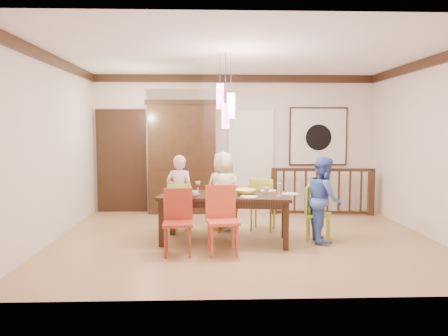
{
  "coord_description": "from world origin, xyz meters",
  "views": [
    {
      "loc": [
        -0.56,
        -6.85,
        1.74
      ],
      "look_at": [
        -0.31,
        0.14,
        1.13
      ],
      "focal_mm": 35.0,
      "sensor_mm": 36.0,
      "label": 1
    }
  ],
  "objects_px": {
    "dining_table": "(225,200)",
    "chair_far_left": "(179,204)",
    "person_far_mid": "(223,191)",
    "person_far_left": "(180,193)",
    "chair_end_right": "(318,210)",
    "china_hutch": "(183,157)",
    "balustrade": "(322,191)",
    "person_end_right": "(324,199)"
  },
  "relations": [
    {
      "from": "dining_table",
      "to": "chair_far_left",
      "type": "distance_m",
      "value": 1.06
    },
    {
      "from": "chair_end_right",
      "to": "balustrade",
      "type": "bearing_deg",
      "value": 2.86
    },
    {
      "from": "chair_end_right",
      "to": "person_far_mid",
      "type": "height_order",
      "value": "person_far_mid"
    },
    {
      "from": "balustrade",
      "to": "china_hutch",
      "type": "bearing_deg",
      "value": 178.63
    },
    {
      "from": "dining_table",
      "to": "china_hutch",
      "type": "xyz_separation_m",
      "value": [
        -0.81,
        2.48,
        0.52
      ]
    },
    {
      "from": "chair_far_left",
      "to": "china_hutch",
      "type": "relative_size",
      "value": 0.36
    },
    {
      "from": "chair_far_left",
      "to": "person_far_left",
      "type": "distance_m",
      "value": 0.2
    },
    {
      "from": "person_far_left",
      "to": "china_hutch",
      "type": "bearing_deg",
      "value": -75.27
    },
    {
      "from": "dining_table",
      "to": "chair_far_left",
      "type": "xyz_separation_m",
      "value": [
        -0.77,
        0.71,
        -0.18
      ]
    },
    {
      "from": "chair_end_right",
      "to": "person_far_left",
      "type": "distance_m",
      "value": 2.36
    },
    {
      "from": "person_far_left",
      "to": "person_far_mid",
      "type": "bearing_deg",
      "value": -161.7
    },
    {
      "from": "chair_far_left",
      "to": "balustrade",
      "type": "relative_size",
      "value": 0.4
    },
    {
      "from": "balustrade",
      "to": "person_far_left",
      "type": "bearing_deg",
      "value": -149.44
    },
    {
      "from": "person_far_mid",
      "to": "person_far_left",
      "type": "bearing_deg",
      "value": 30.18
    },
    {
      "from": "chair_end_right",
      "to": "person_end_right",
      "type": "distance_m",
      "value": 0.2
    },
    {
      "from": "dining_table",
      "to": "chair_far_left",
      "type": "relative_size",
      "value": 2.48
    },
    {
      "from": "person_far_left",
      "to": "dining_table",
      "type": "bearing_deg",
      "value": 146.14
    },
    {
      "from": "balustrade",
      "to": "person_far_left",
      "type": "xyz_separation_m",
      "value": [
        -2.83,
        -1.32,
        0.16
      ]
    },
    {
      "from": "chair_far_left",
      "to": "person_far_mid",
      "type": "height_order",
      "value": "person_far_mid"
    },
    {
      "from": "chair_far_left",
      "to": "chair_end_right",
      "type": "distance_m",
      "value": 2.33
    },
    {
      "from": "person_far_left",
      "to": "person_far_mid",
      "type": "distance_m",
      "value": 0.76
    },
    {
      "from": "dining_table",
      "to": "balustrade",
      "type": "xyz_separation_m",
      "value": [
        2.07,
        2.14,
        -0.16
      ]
    },
    {
      "from": "balustrade",
      "to": "person_far_mid",
      "type": "distance_m",
      "value": 2.43
    },
    {
      "from": "dining_table",
      "to": "person_far_left",
      "type": "relative_size",
      "value": 1.6
    },
    {
      "from": "chair_end_right",
      "to": "china_hutch",
      "type": "relative_size",
      "value": 0.36
    },
    {
      "from": "chair_end_right",
      "to": "balustrade",
      "type": "relative_size",
      "value": 0.4
    },
    {
      "from": "china_hutch",
      "to": "person_end_right",
      "type": "height_order",
      "value": "china_hutch"
    },
    {
      "from": "dining_table",
      "to": "person_end_right",
      "type": "bearing_deg",
      "value": 7.79
    },
    {
      "from": "dining_table",
      "to": "person_far_mid",
      "type": "distance_m",
      "value": 0.88
    },
    {
      "from": "chair_end_right",
      "to": "person_end_right",
      "type": "bearing_deg",
      "value": -100.65
    },
    {
      "from": "dining_table",
      "to": "person_end_right",
      "type": "xyz_separation_m",
      "value": [
        1.53,
        0.0,
        0.01
      ]
    },
    {
      "from": "chair_far_left",
      "to": "person_end_right",
      "type": "bearing_deg",
      "value": 158.43
    },
    {
      "from": "chair_end_right",
      "to": "person_far_left",
      "type": "xyz_separation_m",
      "value": [
        -2.22,
        0.77,
        0.17
      ]
    },
    {
      "from": "chair_far_left",
      "to": "china_hutch",
      "type": "bearing_deg",
      "value": -93.34
    },
    {
      "from": "dining_table",
      "to": "chair_end_right",
      "type": "distance_m",
      "value": 1.47
    },
    {
      "from": "chair_end_right",
      "to": "china_hutch",
      "type": "distance_m",
      "value": 3.4
    },
    {
      "from": "dining_table",
      "to": "balustrade",
      "type": "distance_m",
      "value": 2.98
    },
    {
      "from": "balustrade",
      "to": "person_far_mid",
      "type": "height_order",
      "value": "person_far_mid"
    },
    {
      "from": "chair_far_left",
      "to": "person_far_left",
      "type": "relative_size",
      "value": 0.64
    },
    {
      "from": "person_far_left",
      "to": "person_far_mid",
      "type": "relative_size",
      "value": 0.96
    },
    {
      "from": "dining_table",
      "to": "chair_far_left",
      "type": "height_order",
      "value": "chair_far_left"
    },
    {
      "from": "dining_table",
      "to": "person_far_left",
      "type": "bearing_deg",
      "value": 140.81
    }
  ]
}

